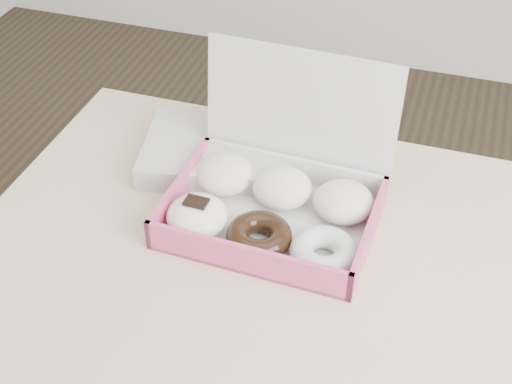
% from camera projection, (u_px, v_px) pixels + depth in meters
% --- Properties ---
extents(table, '(1.20, 0.80, 0.75)m').
position_uv_depth(table, '(383.00, 369.00, 0.92)').
color(table, tan).
rests_on(table, ground).
extents(donut_box, '(0.30, 0.25, 0.21)m').
position_uv_depth(donut_box, '(273.00, 199.00, 1.01)').
color(donut_box, silver).
rests_on(donut_box, table).
extents(newspapers, '(0.26, 0.23, 0.04)m').
position_uv_depth(newspapers, '(219.00, 150.00, 1.13)').
color(newspapers, beige).
rests_on(newspapers, table).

